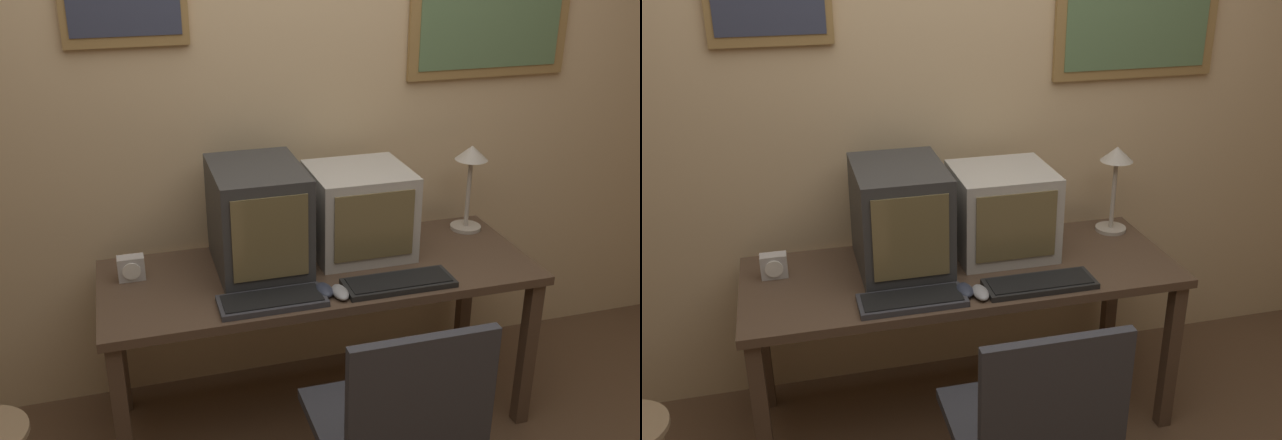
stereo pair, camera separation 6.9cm
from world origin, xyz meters
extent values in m
cube|color=#D1B284|center=(0.00, 1.17, 1.30)|extent=(8.00, 0.05, 2.60)
cube|color=olive|center=(0.89, 1.13, 1.65)|extent=(0.76, 0.02, 0.60)
cube|color=#56754C|center=(0.89, 1.12, 1.65)|extent=(0.67, 0.01, 0.51)
cube|color=#4C3828|center=(0.00, 0.73, 0.69)|extent=(1.73, 0.66, 0.04)
cube|color=#4C3828|center=(-0.82, 0.44, 0.34)|extent=(0.06, 0.06, 0.68)
cube|color=#4C3828|center=(0.82, 0.44, 0.34)|extent=(0.06, 0.06, 0.68)
cube|color=#4C3828|center=(-0.82, 1.01, 0.34)|extent=(0.06, 0.06, 0.68)
cube|color=#4C3828|center=(0.82, 1.01, 0.34)|extent=(0.06, 0.06, 0.68)
cube|color=#333333|center=(-0.23, 0.82, 0.92)|extent=(0.35, 0.45, 0.42)
cube|color=brown|center=(-0.23, 0.59, 0.93)|extent=(0.28, 0.01, 0.32)
cube|color=#B7B2A8|center=(0.20, 0.85, 0.89)|extent=(0.40, 0.37, 0.36)
cube|color=brown|center=(0.20, 0.66, 0.90)|extent=(0.33, 0.01, 0.27)
cube|color=#333338|center=(-0.25, 0.50, 0.72)|extent=(0.39, 0.16, 0.02)
cube|color=black|center=(-0.25, 0.50, 0.74)|extent=(0.36, 0.13, 0.00)
cube|color=black|center=(0.25, 0.50, 0.72)|extent=(0.43, 0.16, 0.02)
cube|color=black|center=(0.25, 0.50, 0.74)|extent=(0.39, 0.13, 0.00)
ellipsoid|color=gray|center=(0.01, 0.49, 0.73)|extent=(0.06, 0.12, 0.03)
ellipsoid|color=#282D3D|center=(-0.05, 0.51, 0.73)|extent=(0.06, 0.11, 0.04)
cube|color=#B7B2AD|center=(-0.73, 0.84, 0.76)|extent=(0.10, 0.06, 0.10)
cylinder|color=white|center=(-0.73, 0.81, 0.76)|extent=(0.07, 0.01, 0.07)
cylinder|color=#B2A899|center=(0.74, 0.93, 0.72)|extent=(0.14, 0.14, 0.02)
cylinder|color=#B2A899|center=(0.74, 0.93, 0.89)|extent=(0.02, 0.02, 0.32)
cone|color=#B2A899|center=(0.74, 0.93, 1.07)|extent=(0.14, 0.14, 0.06)
cube|color=#2D2D33|center=(0.04, 0.03, 0.47)|extent=(0.49, 0.49, 0.04)
cube|color=#2D2D33|center=(0.04, -0.19, 0.71)|extent=(0.45, 0.04, 0.46)
camera|label=1|loc=(-0.72, -1.73, 2.00)|focal=40.00mm
camera|label=2|loc=(-0.65, -1.75, 2.00)|focal=40.00mm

